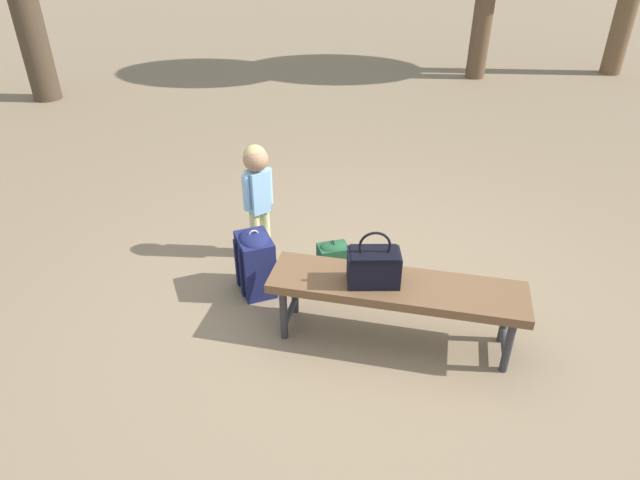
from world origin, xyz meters
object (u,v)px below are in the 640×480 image
Objects in this scene: park_bench at (396,291)px; backpack_large at (256,261)px; handbag at (374,266)px; backpack_small at (333,262)px; child_standing at (257,184)px.

backpack_large is at bearing -1.59° from park_bench.
park_bench is 1.10m from backpack_large.
park_bench is 0.24m from handbag.
backpack_large reaches higher than backpack_small.
backpack_large reaches higher than park_bench.
handbag is 1.01m from backpack_large.
backpack_small is (-0.69, 0.07, -0.45)m from child_standing.
park_bench is 0.78m from backpack_small.
handbag is 1.01× the size of backpack_small.
handbag is (0.14, 0.06, 0.18)m from park_bench.
backpack_large is (1.09, -0.03, -0.14)m from park_bench.
handbag is at bearing 156.58° from child_standing.
backpack_large is at bearing 120.02° from child_standing.
backpack_small is (-0.45, -0.36, -0.08)m from backpack_large.
handbag is at bearing 24.27° from park_bench.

